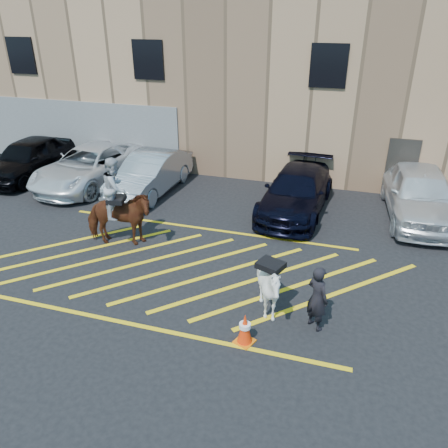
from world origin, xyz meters
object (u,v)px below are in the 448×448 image
(car_black_suv, at_px, (29,158))
(car_white_suv, at_px, (419,193))
(car_silver_sedan, at_px, (150,174))
(handler, at_px, (317,298))
(saddled_white, at_px, (269,287))
(car_blue_suv, at_px, (296,191))
(car_white_pickup, at_px, (90,166))
(mounted_bay, at_px, (118,211))
(traffic_cone, at_px, (245,328))

(car_black_suv, relative_size, car_white_suv, 0.93)
(car_silver_sedan, height_order, handler, handler)
(saddled_white, bearing_deg, car_blue_suv, 92.59)
(car_black_suv, relative_size, car_white_pickup, 0.87)
(handler, bearing_deg, car_white_suv, -71.27)
(car_black_suv, xyz_separation_m, car_blue_suv, (11.27, -0.25, -0.08))
(car_white_pickup, distance_m, saddled_white, 10.64)
(mounted_bay, distance_m, saddled_white, 5.34)
(car_black_suv, bearing_deg, car_silver_sedan, -2.45)
(saddled_white, relative_size, traffic_cone, 2.33)
(car_black_suv, height_order, mounted_bay, mounted_bay)
(car_white_suv, distance_m, traffic_cone, 8.78)
(car_silver_sedan, relative_size, saddled_white, 2.70)
(car_white_suv, height_order, traffic_cone, car_white_suv)
(car_blue_suv, distance_m, saddled_white, 6.04)
(car_white_pickup, bearing_deg, car_white_suv, 7.51)
(car_silver_sedan, bearing_deg, traffic_cone, -49.36)
(mounted_bay, relative_size, traffic_cone, 3.74)
(car_white_suv, bearing_deg, car_silver_sedan, 179.12)
(saddled_white, bearing_deg, handler, -7.23)
(car_silver_sedan, xyz_separation_m, handler, (6.97, -6.27, 0.02))
(car_white_pickup, distance_m, mounted_bay, 5.62)
(car_black_suv, bearing_deg, handler, -27.82)
(car_black_suv, distance_m, traffic_cone, 13.46)
(mounted_bay, bearing_deg, saddled_white, -22.23)
(car_blue_suv, height_order, handler, handler)
(saddled_white, bearing_deg, car_white_suv, 60.79)
(car_black_suv, distance_m, car_blue_suv, 11.27)
(car_white_pickup, height_order, car_blue_suv, car_white_pickup)
(mounted_bay, bearing_deg, traffic_cone, -33.76)
(car_black_suv, xyz_separation_m, saddled_white, (11.54, -6.29, -0.05))
(handler, distance_m, saddled_white, 1.09)
(car_white_suv, bearing_deg, handler, -115.51)
(car_silver_sedan, distance_m, mounted_bay, 4.24)
(car_white_pickup, relative_size, mounted_bay, 1.99)
(car_white_pickup, relative_size, traffic_cone, 7.44)
(handler, relative_size, mounted_bay, 0.57)
(mounted_bay, xyz_separation_m, traffic_cone, (4.64, -3.10, -0.74))
(car_white_pickup, xyz_separation_m, car_silver_sedan, (2.71, -0.14, 0.00))
(car_blue_suv, distance_m, handler, 6.32)
(mounted_bay, bearing_deg, car_white_pickup, 130.68)
(car_black_suv, xyz_separation_m, handler, (12.63, -6.42, -0.03))
(traffic_cone, bearing_deg, saddled_white, 75.25)
(car_silver_sedan, distance_m, car_blue_suv, 5.61)
(car_black_suv, bearing_deg, saddled_white, -29.43)
(car_silver_sedan, height_order, mounted_bay, mounted_bay)
(car_white_suv, xyz_separation_m, mounted_bay, (-8.67, -4.68, 0.24))
(saddled_white, bearing_deg, traffic_cone, -104.75)
(car_silver_sedan, bearing_deg, car_white_suv, 6.23)
(car_silver_sedan, xyz_separation_m, traffic_cone, (5.60, -7.22, -0.39))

